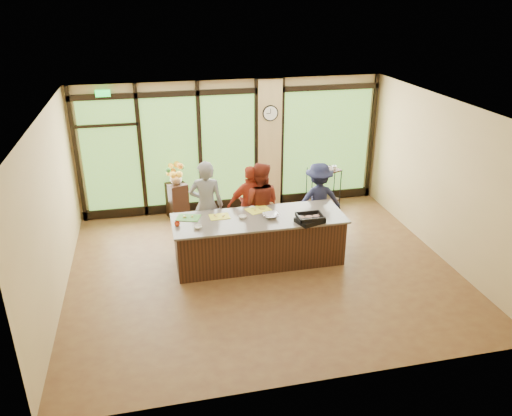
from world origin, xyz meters
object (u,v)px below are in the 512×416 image
bar_cart (323,183)px  flower_stand (177,200)px  island_base (259,241)px  cook_left (207,206)px  roasting_pan (310,220)px  cook_right (318,200)px

bar_cart → flower_stand: bearing=151.9°
flower_stand → bar_cart: 3.41m
island_base → cook_left: 1.25m
flower_stand → bar_cart: bar_cart is taller
roasting_pan → cook_left: bearing=127.0°
cook_right → bar_cart: bearing=-114.1°
cook_left → cook_right: cook_left is taller
roasting_pan → island_base: bearing=135.5°
cook_right → bar_cart: (0.60, 1.32, -0.17)m
island_base → bar_cart: 2.98m
bar_cart → cook_right: bearing=-138.5°
flower_stand → cook_right: bearing=-49.1°
island_base → bar_cart: (2.05, 2.15, 0.19)m
cook_left → bar_cart: size_ratio=1.76×
island_base → flower_stand: bearing=119.4°
cook_right → bar_cart: cook_right is taller
cook_left → bar_cart: bearing=-143.4°
cook_right → cook_left: bearing=2.2°
island_base → roasting_pan: bearing=-25.4°
island_base → flower_stand: size_ratio=3.82×
roasting_pan → bar_cart: (1.19, 2.56, -0.34)m
island_base → cook_left: cook_left is taller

